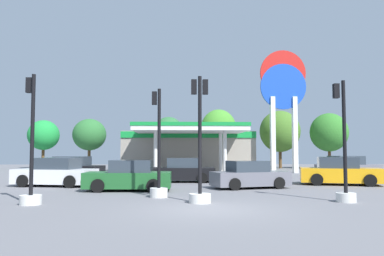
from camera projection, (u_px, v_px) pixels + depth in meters
name	position (u px, v px, depth m)	size (l,w,h in m)	color
ground_plane	(208.00, 209.00, 12.67)	(90.00, 90.00, 0.00)	slate
gas_station	(188.00, 149.00, 38.42)	(12.87, 12.61, 4.27)	gray
station_pole_sign	(283.00, 95.00, 34.65)	(4.20, 0.56, 11.23)	white
car_0	(56.00, 173.00, 21.19)	(4.70, 2.69, 1.58)	black
car_1	(250.00, 176.00, 20.01)	(4.32, 2.66, 1.44)	black
car_2	(340.00, 172.00, 22.04)	(4.85, 3.03, 1.62)	black
car_3	(182.00, 171.00, 24.05)	(4.32, 2.08, 1.52)	black
car_4	(70.00, 169.00, 26.30)	(4.76, 2.86, 1.59)	black
car_5	(348.00, 168.00, 28.18)	(4.76, 2.69, 1.61)	black
car_6	(129.00, 177.00, 18.73)	(4.24, 1.98, 1.51)	black
traffic_signal_0	(200.00, 164.00, 14.35)	(0.83, 0.83, 4.81)	silver
traffic_signal_1	(344.00, 169.00, 14.55)	(0.74, 0.74, 4.69)	silver
traffic_signal_2	(31.00, 170.00, 13.86)	(0.78, 0.78, 4.79)	silver
traffic_signal_3	(158.00, 169.00, 16.05)	(0.75, 0.75, 4.62)	silver
tree_0	(44.00, 135.00, 42.62)	(3.46, 3.46, 5.46)	brown
tree_1	(89.00, 135.00, 41.44)	(3.61, 3.61, 5.51)	brown
tree_2	(168.00, 132.00, 41.38)	(3.29, 3.29, 5.72)	brown
tree_3	(218.00, 129.00, 42.26)	(3.95, 3.95, 6.63)	brown
tree_4	(280.00, 131.00, 44.06)	(4.66, 4.66, 6.68)	brown
tree_5	(329.00, 132.00, 42.29)	(4.16, 4.16, 6.22)	brown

